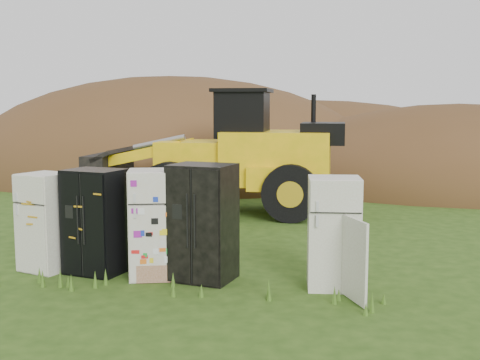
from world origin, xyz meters
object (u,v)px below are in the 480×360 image
Objects in this scene: fridge_black_side at (96,221)px; fridge_leftmost at (46,222)px; fridge_sticker at (154,224)px; wheel_loader at (212,151)px; fridge_dark_mid at (203,222)px; fridge_open_door at (334,233)px.

fridge_leftmost is at bearing -168.06° from fridge_black_side.
fridge_sticker is 6.12m from wheel_loader.
fridge_black_side is 0.93× the size of fridge_dark_mid.
fridge_black_side is at bearing 159.20° from fridge_sticker.
fridge_open_door is (4.75, -0.03, 0.03)m from fridge_leftmost.
fridge_black_side is 1.02× the size of fridge_open_door.
fridge_sticker reaches higher than fridge_leftmost.
fridge_leftmost is 0.97× the size of fridge_open_door.
fridge_black_side is 6.05m from wheel_loader.
wheel_loader reaches higher than fridge_leftmost.
fridge_open_door is at bearing 9.91° from fridge_dark_mid.
fridge_leftmost is at bearing 172.55° from fridge_open_door.
fridge_sticker is 1.03× the size of fridge_open_door.
fridge_leftmost is 0.95× the size of fridge_black_side.
fridge_black_side is at bearing -96.62° from wheel_loader.
fridge_black_side is 0.99× the size of fridge_sticker.
fridge_open_door is at bearing -17.63° from fridge_sticker.
fridge_open_door is (2.04, -0.01, -0.08)m from fridge_dark_mid.
fridge_dark_mid reaches higher than fridge_black_side.
fridge_dark_mid is at bearing -16.18° from fridge_sticker.
fridge_black_side is 0.26× the size of wheel_loader.
fridge_dark_mid is at bearing 16.05° from fridge_leftmost.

